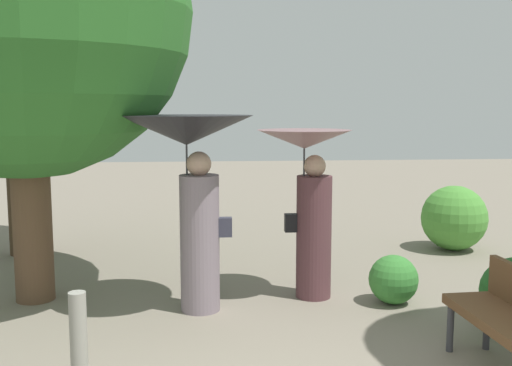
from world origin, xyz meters
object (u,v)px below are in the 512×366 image
object	(u,v)px
tree_mid_left	(14,5)
person_left	(191,165)
path_marker_post	(79,353)
person_right	(309,187)

from	to	relation	value
tree_mid_left	person_left	bearing A→B (deg)	-47.24
path_marker_post	person_right	bearing A→B (deg)	49.66
person_left	person_right	distance (m)	1.36
person_right	tree_mid_left	distance (m)	4.95
person_left	person_right	world-z (taller)	person_left
person_left	path_marker_post	bearing A→B (deg)	162.56
person_left	path_marker_post	size ratio (longest dim) A/B	2.35
person_right	tree_mid_left	world-z (taller)	tree_mid_left
person_left	path_marker_post	xyz separation A→B (m)	(-0.75, -2.06, -1.10)
person_right	path_marker_post	xyz separation A→B (m)	(-2.03, -2.39, -0.81)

